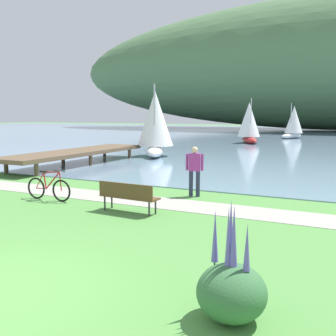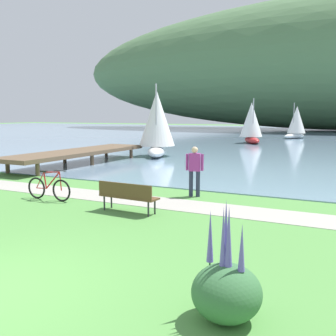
{
  "view_description": "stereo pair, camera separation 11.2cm",
  "coord_description": "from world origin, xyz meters",
  "px_view_note": "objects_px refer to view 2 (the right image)",
  "views": [
    {
      "loc": [
        5.2,
        -4.05,
        2.79
      ],
      "look_at": [
        -0.63,
        7.76,
        1.0
      ],
      "focal_mm": 42.36,
      "sensor_mm": 36.0,
      "label": 1
    },
    {
      "loc": [
        5.3,
        -4.0,
        2.79
      ],
      "look_at": [
        -0.63,
        7.76,
        1.0
      ],
      "focal_mm": 42.36,
      "sensor_mm": 36.0,
      "label": 2
    }
  ],
  "objects_px": {
    "sailboat_nearest_to_shore": "(251,122)",
    "sailboat_mid_bay": "(296,122)",
    "sailboat_toward_hillside": "(157,123)",
    "person_at_shoreline": "(195,168)",
    "bicycle_leaning_near_bench": "(49,188)",
    "park_bench_near_camera": "(127,195)"
  },
  "relations": [
    {
      "from": "bicycle_leaning_near_bench",
      "to": "person_at_shoreline",
      "type": "height_order",
      "value": "person_at_shoreline"
    },
    {
      "from": "bicycle_leaning_near_bench",
      "to": "sailboat_mid_bay",
      "type": "height_order",
      "value": "sailboat_mid_bay"
    },
    {
      "from": "park_bench_near_camera",
      "to": "sailboat_nearest_to_shore",
      "type": "bearing_deg",
      "value": 98.02
    },
    {
      "from": "person_at_shoreline",
      "to": "sailboat_nearest_to_shore",
      "type": "relative_size",
      "value": 0.4
    },
    {
      "from": "bicycle_leaning_near_bench",
      "to": "sailboat_mid_bay",
      "type": "distance_m",
      "value": 37.61
    },
    {
      "from": "bicycle_leaning_near_bench",
      "to": "sailboat_nearest_to_shore",
      "type": "relative_size",
      "value": 0.42
    },
    {
      "from": "person_at_shoreline",
      "to": "sailboat_mid_bay",
      "type": "xyz_separation_m",
      "value": [
        -2.18,
        34.86,
        0.96
      ]
    },
    {
      "from": "sailboat_nearest_to_shore",
      "to": "sailboat_mid_bay",
      "type": "xyz_separation_m",
      "value": [
        2.6,
        9.77,
        -0.1
      ]
    },
    {
      "from": "sailboat_toward_hillside",
      "to": "person_at_shoreline",
      "type": "bearing_deg",
      "value": -55.96
    },
    {
      "from": "person_at_shoreline",
      "to": "sailboat_toward_hillside",
      "type": "relative_size",
      "value": 0.37
    },
    {
      "from": "sailboat_mid_bay",
      "to": "park_bench_near_camera",
      "type": "bearing_deg",
      "value": -87.95
    },
    {
      "from": "person_at_shoreline",
      "to": "sailboat_nearest_to_shore",
      "type": "bearing_deg",
      "value": 100.77
    },
    {
      "from": "sailboat_mid_bay",
      "to": "sailboat_toward_hillside",
      "type": "bearing_deg",
      "value": -101.73
    },
    {
      "from": "bicycle_leaning_near_bench",
      "to": "sailboat_nearest_to_shore",
      "type": "distance_m",
      "value": 27.82
    },
    {
      "from": "bicycle_leaning_near_bench",
      "to": "sailboat_nearest_to_shore",
      "type": "bearing_deg",
      "value": 91.54
    },
    {
      "from": "sailboat_mid_bay",
      "to": "sailboat_toward_hillside",
      "type": "height_order",
      "value": "sailboat_toward_hillside"
    },
    {
      "from": "park_bench_near_camera",
      "to": "sailboat_mid_bay",
      "type": "distance_m",
      "value": 37.85
    },
    {
      "from": "person_at_shoreline",
      "to": "sailboat_toward_hillside",
      "type": "bearing_deg",
      "value": 124.04
    },
    {
      "from": "sailboat_toward_hillside",
      "to": "sailboat_mid_bay",
      "type": "bearing_deg",
      "value": 78.27
    },
    {
      "from": "person_at_shoreline",
      "to": "sailboat_toward_hillside",
      "type": "height_order",
      "value": "sailboat_toward_hillside"
    },
    {
      "from": "sailboat_nearest_to_shore",
      "to": "sailboat_mid_bay",
      "type": "relative_size",
      "value": 1.05
    },
    {
      "from": "bicycle_leaning_near_bench",
      "to": "sailboat_nearest_to_shore",
      "type": "xyz_separation_m",
      "value": [
        -0.75,
        27.76,
        1.63
      ]
    }
  ]
}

